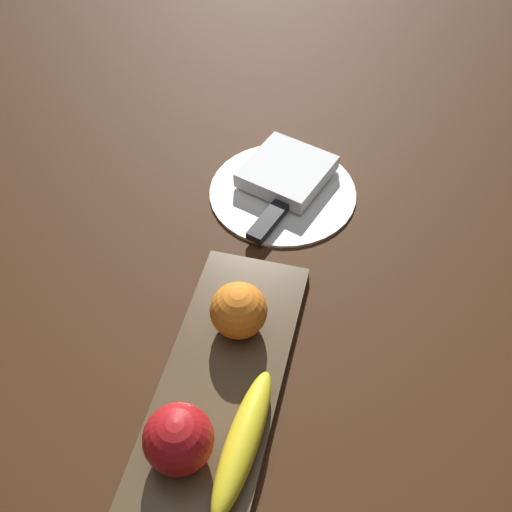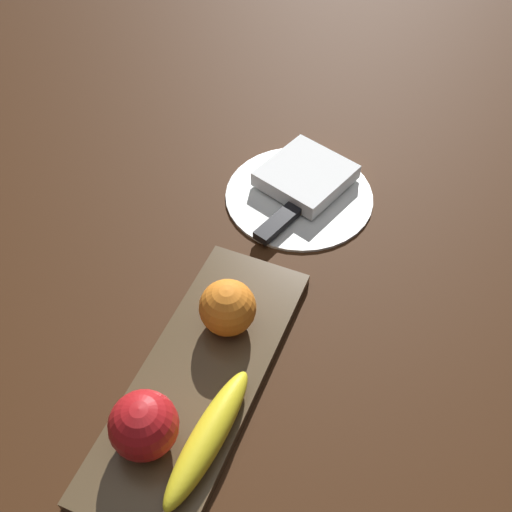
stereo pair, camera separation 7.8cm
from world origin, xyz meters
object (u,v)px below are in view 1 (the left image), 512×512
object	(u,v)px
banana	(243,441)
knife	(275,213)
fruit_tray	(221,384)
orange_near_apple	(239,310)
folded_napkin	(287,171)
apple	(178,439)
dinner_plate	(283,191)

from	to	relation	value
banana	knife	bearing A→B (deg)	10.87
fruit_tray	orange_near_apple	bearing A→B (deg)	-0.89
fruit_tray	folded_napkin	xyz separation A→B (m)	(0.36, -0.00, 0.01)
apple	folded_napkin	size ratio (longest dim) A/B	0.61
orange_near_apple	knife	distance (m)	0.20
folded_napkin	knife	world-z (taller)	folded_napkin
apple	knife	xyz separation A→B (m)	(0.37, -0.02, -0.04)
fruit_tray	banana	size ratio (longest dim) A/B	2.19
apple	orange_near_apple	world-z (taller)	apple
banana	folded_napkin	xyz separation A→B (m)	(0.43, 0.04, -0.01)
orange_near_apple	banana	bearing A→B (deg)	-163.50
orange_near_apple	knife	xyz separation A→B (m)	(0.20, 0.00, -0.04)
dinner_plate	knife	size ratio (longest dim) A/B	1.23
fruit_tray	dinner_plate	size ratio (longest dim) A/B	1.70
orange_near_apple	folded_napkin	size ratio (longest dim) A/B	0.57
banana	folded_napkin	size ratio (longest dim) A/B	1.43
fruit_tray	folded_napkin	distance (m)	0.36
banana	dinner_plate	size ratio (longest dim) A/B	0.78
folded_napkin	knife	size ratio (longest dim) A/B	0.67
fruit_tray	banana	world-z (taller)	banana
folded_napkin	knife	xyz separation A→B (m)	(-0.08, -0.00, -0.01)
apple	folded_napkin	world-z (taller)	apple
orange_near_apple	dinner_plate	distance (m)	0.26
knife	fruit_tray	bearing A→B (deg)	-162.51
fruit_tray	folded_napkin	world-z (taller)	folded_napkin
apple	orange_near_apple	size ratio (longest dim) A/B	1.07
dinner_plate	knife	world-z (taller)	knife
fruit_tray	knife	bearing A→B (deg)	-0.21
fruit_tray	apple	bearing A→B (deg)	169.98
fruit_tray	banana	distance (m)	0.09
apple	knife	distance (m)	0.37
apple	folded_napkin	bearing A→B (deg)	-2.07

